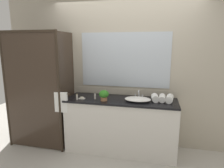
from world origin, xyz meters
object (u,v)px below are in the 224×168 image
sink_basin (138,99)px  potted_plant (104,95)px  amenity_bottle_conditioner (77,97)px  rolled_towel_near_edge (170,99)px  rolled_towel_far_edge (155,98)px  rolled_towel_middle (162,98)px  amenity_bottle_shampoo (95,96)px  soap_dish (82,98)px  faucet (139,95)px

sink_basin → potted_plant: potted_plant is taller
amenity_bottle_conditioner → rolled_towel_near_edge: rolled_towel_near_edge is taller
sink_basin → potted_plant: bearing=-169.7°
amenity_bottle_conditioner → rolled_towel_far_edge: bearing=9.5°
rolled_towel_middle → rolled_towel_far_edge: bearing=-167.4°
sink_basin → potted_plant: 0.54m
rolled_towel_near_edge → rolled_towel_far_edge: size_ratio=1.21×
potted_plant → amenity_bottle_shampoo: bearing=162.8°
soap_dish → amenity_bottle_shampoo: (0.22, 0.03, 0.03)m
potted_plant → rolled_towel_middle: 0.92m
soap_dish → potted_plant: bearing=-2.9°
faucet → rolled_towel_middle: faucet is taller
amenity_bottle_shampoo → rolled_towel_middle: (1.07, 0.12, 0.01)m
amenity_bottle_shampoo → rolled_towel_near_edge: rolled_towel_near_edge is taller
soap_dish → amenity_bottle_conditioner: (-0.05, -0.08, 0.03)m
potted_plant → amenity_bottle_shampoo: (-0.16, 0.05, -0.05)m
amenity_bottle_conditioner → rolled_towel_near_edge: size_ratio=0.42×
sink_basin → amenity_bottle_conditioner: (-0.96, -0.15, 0.02)m
potted_plant → rolled_towel_near_edge: (1.01, 0.15, -0.04)m
potted_plant → rolled_towel_middle: (0.90, 0.17, -0.04)m
soap_dish → rolled_towel_near_edge: bearing=5.5°
amenity_bottle_shampoo → rolled_towel_near_edge: bearing=5.0°
rolled_towel_near_edge → rolled_towel_middle: bearing=170.2°
amenity_bottle_shampoo → rolled_towel_far_edge: rolled_towel_far_edge is taller
rolled_towel_far_edge → sink_basin: bearing=-168.8°
amenity_bottle_conditioner → potted_plant: bearing=7.6°
faucet → rolled_towel_far_edge: bearing=-25.2°
soap_dish → rolled_towel_middle: bearing=6.8°
soap_dish → amenity_bottle_shampoo: bearing=8.4°
potted_plant → soap_dish: size_ratio=1.70×
sink_basin → rolled_towel_far_edge: (0.27, 0.05, 0.02)m
amenity_bottle_conditioner → rolled_towel_middle: bearing=9.8°
amenity_bottle_conditioner → rolled_towel_middle: 1.36m
potted_plant → rolled_towel_far_edge: bearing=10.6°
faucet → potted_plant: potted_plant is taller
potted_plant → faucet: bearing=27.4°
faucet → amenity_bottle_conditioner: faucet is taller
sink_basin → faucet: (0.00, 0.18, 0.02)m
sink_basin → amenity_bottle_conditioner: 0.97m
rolled_towel_middle → rolled_towel_near_edge: bearing=-9.8°
sink_basin → rolled_towel_far_edge: bearing=11.2°
rolled_towel_far_edge → rolled_towel_near_edge: bearing=1.5°
soap_dish → rolled_towel_far_edge: rolled_towel_far_edge is taller
faucet → potted_plant: (-0.53, -0.27, 0.05)m
amenity_bottle_shampoo → amenity_bottle_conditioner: bearing=-158.0°
sink_basin → soap_dish: sink_basin is taller
sink_basin → rolled_towel_middle: 0.38m
faucet → amenity_bottle_conditioner: (-0.96, -0.33, 0.00)m
rolled_towel_near_edge → rolled_towel_far_edge: (-0.22, -0.01, 0.00)m
soap_dish → rolled_towel_near_edge: (1.39, 0.13, 0.04)m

